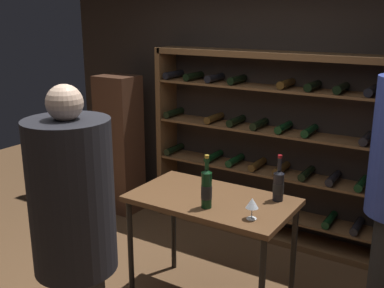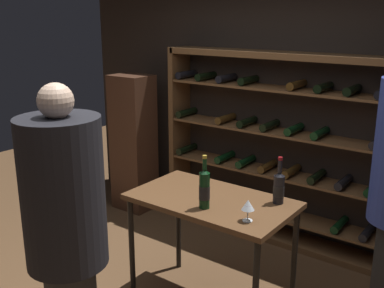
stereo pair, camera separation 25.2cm
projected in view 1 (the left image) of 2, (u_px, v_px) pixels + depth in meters
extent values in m
cube|color=black|center=(266.00, 98.00, 4.67)|extent=(4.96, 0.10, 2.79)
cube|color=brown|center=(167.00, 132.00, 5.18)|extent=(0.06, 0.32, 1.89)
cube|color=brown|center=(275.00, 55.00, 4.29)|extent=(2.50, 0.32, 0.06)
cube|color=brown|center=(266.00, 232.00, 4.79)|extent=(2.50, 0.32, 0.06)
cube|color=brown|center=(267.00, 210.00, 4.72)|extent=(2.42, 0.32, 0.02)
cylinder|color=#4C3314|center=(193.00, 189.00, 5.17)|extent=(0.08, 0.30, 0.08)
cylinder|color=black|center=(213.00, 193.00, 5.03)|extent=(0.08, 0.30, 0.08)
cylinder|color=black|center=(234.00, 198.00, 4.90)|extent=(0.08, 0.30, 0.08)
cylinder|color=black|center=(279.00, 208.00, 4.64)|extent=(0.08, 0.30, 0.08)
cylinder|color=black|center=(330.00, 220.00, 4.38)|extent=(0.08, 0.30, 0.08)
cylinder|color=black|center=(357.00, 226.00, 4.25)|extent=(0.08, 0.30, 0.08)
cube|color=brown|center=(269.00, 172.00, 4.61)|extent=(2.42, 0.32, 0.02)
cylinder|color=black|center=(174.00, 149.00, 5.18)|extent=(0.08, 0.30, 0.08)
cylinder|color=black|center=(214.00, 156.00, 4.92)|extent=(0.08, 0.30, 0.08)
cylinder|color=black|center=(235.00, 160.00, 4.79)|extent=(0.08, 0.30, 0.08)
cylinder|color=#4C3314|center=(257.00, 164.00, 4.66)|extent=(0.08, 0.30, 0.08)
cylinder|color=#4C3314|center=(281.00, 169.00, 4.53)|extent=(0.08, 0.30, 0.08)
cylinder|color=black|center=(307.00, 173.00, 4.40)|extent=(0.08, 0.30, 0.08)
cylinder|color=black|center=(333.00, 178.00, 4.26)|extent=(0.08, 0.30, 0.08)
cylinder|color=black|center=(362.00, 183.00, 4.13)|extent=(0.08, 0.30, 0.08)
cube|color=brown|center=(271.00, 131.00, 4.49)|extent=(2.42, 0.32, 0.02)
cylinder|color=black|center=(174.00, 113.00, 5.07)|extent=(0.08, 0.30, 0.08)
cylinder|color=#4C3314|center=(214.00, 118.00, 4.81)|extent=(0.08, 0.30, 0.08)
cylinder|color=black|center=(236.00, 121.00, 4.67)|extent=(0.08, 0.30, 0.08)
cylinder|color=black|center=(259.00, 124.00, 4.54)|extent=(0.08, 0.30, 0.08)
cylinder|color=black|center=(284.00, 127.00, 4.41)|extent=(0.08, 0.30, 0.08)
cylinder|color=black|center=(310.00, 131.00, 4.28)|extent=(0.08, 0.30, 0.08)
cylinder|color=black|center=(367.00, 138.00, 4.02)|extent=(0.08, 0.30, 0.08)
cube|color=brown|center=(273.00, 88.00, 4.38)|extent=(2.42, 0.32, 0.02)
cylinder|color=black|center=(173.00, 74.00, 4.95)|extent=(0.08, 0.30, 0.08)
cylinder|color=black|center=(194.00, 76.00, 4.82)|extent=(0.08, 0.30, 0.08)
cylinder|color=black|center=(215.00, 78.00, 4.69)|extent=(0.08, 0.30, 0.08)
cylinder|color=black|center=(237.00, 80.00, 4.56)|extent=(0.08, 0.30, 0.08)
cylinder|color=#4C3314|center=(286.00, 84.00, 4.30)|extent=(0.08, 0.30, 0.08)
cylinder|color=black|center=(313.00, 86.00, 4.17)|extent=(0.08, 0.30, 0.08)
cylinder|color=black|center=(341.00, 88.00, 4.04)|extent=(0.08, 0.30, 0.08)
cylinder|color=black|center=(372.00, 91.00, 3.90)|extent=(0.08, 0.30, 0.08)
cube|color=brown|center=(212.00, 200.00, 3.42)|extent=(1.21, 0.69, 0.04)
cylinder|color=black|center=(131.00, 252.00, 3.58)|extent=(0.04, 0.04, 0.87)
cylinder|color=black|center=(174.00, 224.00, 4.07)|extent=(0.04, 0.04, 0.87)
cylinder|color=black|center=(293.00, 258.00, 3.50)|extent=(0.04, 0.04, 0.87)
cylinder|color=black|center=(71.00, 196.00, 2.54)|extent=(0.47, 0.47, 0.88)
sphere|color=beige|center=(64.00, 103.00, 2.40)|extent=(0.20, 0.20, 0.20)
cube|color=#4C2D1E|center=(120.00, 145.00, 5.24)|extent=(0.44, 0.36, 1.57)
cylinder|color=black|center=(207.00, 190.00, 3.21)|extent=(0.07, 0.07, 0.26)
cone|color=black|center=(207.00, 171.00, 3.17)|extent=(0.07, 0.07, 0.03)
cylinder|color=black|center=(207.00, 164.00, 3.15)|extent=(0.03, 0.03, 0.08)
cylinder|color=#B7932D|center=(207.00, 157.00, 3.14)|extent=(0.03, 0.03, 0.02)
cylinder|color=black|center=(207.00, 192.00, 3.21)|extent=(0.08, 0.08, 0.10)
cylinder|color=black|center=(278.00, 187.00, 3.34)|extent=(0.08, 0.08, 0.21)
cone|color=black|center=(279.00, 172.00, 3.31)|extent=(0.08, 0.08, 0.03)
cylinder|color=black|center=(280.00, 164.00, 3.29)|extent=(0.03, 0.03, 0.10)
cylinder|color=maroon|center=(280.00, 156.00, 3.27)|extent=(0.03, 0.03, 0.02)
cylinder|color=black|center=(278.00, 188.00, 3.34)|extent=(0.08, 0.08, 0.08)
cylinder|color=silver|center=(252.00, 219.00, 3.06)|extent=(0.07, 0.07, 0.00)
cylinder|color=silver|center=(252.00, 213.00, 3.05)|extent=(0.01, 0.01, 0.07)
cone|color=silver|center=(252.00, 203.00, 3.03)|extent=(0.09, 0.09, 0.07)
cylinder|color=#590A14|center=(252.00, 205.00, 3.03)|extent=(0.05, 0.05, 0.02)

